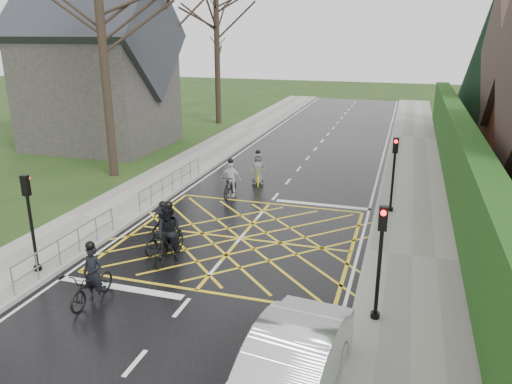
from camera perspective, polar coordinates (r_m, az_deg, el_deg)
The scene contains 22 objects.
ground at distance 18.27m, azimuth -1.81°, elevation -5.32°, with size 120.00×120.00×0.00m, color #193210.
road at distance 18.27m, azimuth -1.81°, elevation -5.31°, with size 9.00×80.00×0.01m, color black.
sidewalk_right at distance 17.42m, azimuth 17.38°, elevation -7.14°, with size 3.00×80.00×0.15m, color gray.
sidewalk_left at distance 20.84m, azimuth -17.66°, elevation -2.98°, with size 3.00×80.00×0.15m, color gray.
stone_wall at distance 23.05m, azimuth 21.88°, elevation -0.71°, with size 0.50×38.00×0.70m, color slate.
hedge at distance 22.59m, azimuth 22.39°, elevation 3.50°, with size 0.90×38.00×2.80m, color #1A3A0F.
conifer at distance 42.27m, azimuth 24.86°, elevation 13.37°, with size 4.60×4.60×10.00m.
church at distance 33.80m, azimuth -17.74°, elevation 13.27°, with size 8.80×7.80×11.00m.
tree_near at distance 26.22m, azimuth -17.42°, elevation 18.72°, with size 9.24×9.24×11.44m.
tree_mid at distance 33.66m, azimuth -11.04°, elevation 20.08°, with size 10.08×10.08×12.48m.
tree_far at distance 40.64m, azimuth -4.53°, elevation 17.89°, with size 8.40×8.40×10.40m.
railing_south at distance 17.22m, azimuth -20.63°, elevation -5.23°, with size 0.05×5.04×1.03m.
railing_north at distance 23.20m, azimuth -9.57°, elevation 1.62°, with size 0.05×6.04×1.03m.
traffic_light_ne at distance 20.83m, azimuth 15.40°, elevation 1.83°, with size 0.24×0.31×3.21m.
traffic_light_se at distance 12.94m, azimuth 13.91°, elevation -8.08°, with size 0.24×0.31×3.21m.
traffic_light_sw at distance 16.48m, azimuth -24.27°, elevation -3.43°, with size 0.24×0.31×3.21m.
cyclist_rear at distance 14.74m, azimuth -18.19°, elevation -9.79°, with size 0.70×1.86×1.79m.
cyclist_back at distance 16.56m, azimuth -9.89°, elevation -5.23°, with size 0.93×2.06×2.05m.
cyclist_mid at distance 17.41m, azimuth -10.53°, elevation -4.55°, with size 1.16×1.91×1.76m.
cyclist_front at distance 22.60m, azimuth -2.95°, elevation 1.06°, with size 0.97×1.79×1.78m.
cyclist_lead at distance 24.48m, azimuth 0.17°, elevation 2.26°, with size 1.21×1.85×1.71m.
car at distance 10.51m, azimuth 3.64°, elevation -19.88°, with size 1.66×4.75×1.57m, color silver.
Camera 1 is at (5.44, -15.87, 7.23)m, focal length 35.00 mm.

